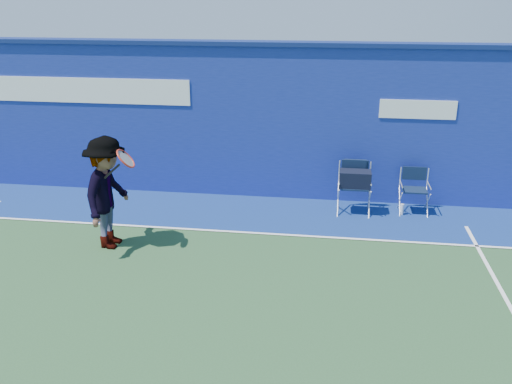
# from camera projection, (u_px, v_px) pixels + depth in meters

# --- Properties ---
(ground) EXTENTS (80.00, 80.00, 0.00)m
(ground) POSITION_uv_depth(u_px,v_px,m) (153.00, 339.00, 6.56)
(ground) COLOR #274A28
(ground) RESTS_ON ground
(stadium_wall) EXTENTS (24.00, 0.50, 3.08)m
(stadium_wall) POSITION_uv_depth(u_px,v_px,m) (230.00, 120.00, 10.85)
(stadium_wall) COLOR navy
(stadium_wall) RESTS_ON ground
(out_of_bounds_strip) EXTENTS (24.00, 1.80, 0.01)m
(out_of_bounds_strip) POSITION_uv_depth(u_px,v_px,m) (221.00, 211.00, 10.37)
(out_of_bounds_strip) COLOR navy
(out_of_bounds_strip) RESTS_ON ground
(court_lines) EXTENTS (24.00, 12.00, 0.01)m
(court_lines) POSITION_uv_depth(u_px,v_px,m) (168.00, 311.00, 7.12)
(court_lines) COLOR white
(court_lines) RESTS_ON out_of_bounds_strip
(directors_chair_left) EXTENTS (0.58, 0.54, 0.98)m
(directors_chair_left) POSITION_uv_depth(u_px,v_px,m) (354.00, 192.00, 10.19)
(directors_chair_left) COLOR silver
(directors_chair_left) RESTS_ON ground
(directors_chair_right) EXTENTS (0.51, 0.45, 0.85)m
(directors_chair_right) POSITION_uv_depth(u_px,v_px,m) (413.00, 199.00, 10.24)
(directors_chair_right) COLOR silver
(directors_chair_right) RESTS_ON ground
(water_bottle) EXTENTS (0.07, 0.07, 0.22)m
(water_bottle) POSITION_uv_depth(u_px,v_px,m) (402.00, 209.00, 10.19)
(water_bottle) COLOR white
(water_bottle) RESTS_ON ground
(tennis_player) EXTENTS (0.92, 1.23, 1.85)m
(tennis_player) POSITION_uv_depth(u_px,v_px,m) (108.00, 193.00, 8.69)
(tennis_player) COLOR #EA4738
(tennis_player) RESTS_ON ground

